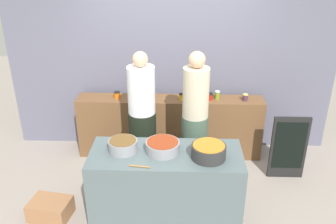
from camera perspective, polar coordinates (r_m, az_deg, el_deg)
ground at (r=4.84m, az=-0.16°, el=-13.13°), size 12.00×12.00×0.00m
storefront_wall at (r=5.44m, az=0.43°, el=9.29°), size 4.80×0.12×3.00m
display_shelf at (r=5.51m, az=0.29°, el=-2.24°), size 2.70×0.36×0.91m
prep_table at (r=4.34m, az=-0.32°, el=-11.19°), size 1.70×0.70×0.85m
preserve_jar_0 at (r=5.36m, az=-7.86°, el=2.63°), size 0.09×0.09×0.10m
preserve_jar_1 at (r=5.24m, az=-2.91°, el=2.50°), size 0.07×0.07×0.13m
preserve_jar_2 at (r=5.25m, az=2.10°, el=2.38°), size 0.07×0.07×0.10m
preserve_jar_3 at (r=5.24m, az=3.68°, el=2.43°), size 0.09×0.09×0.12m
preserve_jar_4 at (r=5.32m, az=5.08°, el=2.79°), size 0.07×0.07×0.13m
preserve_jar_5 at (r=5.29m, az=6.45°, el=2.40°), size 0.09×0.09×0.10m
preserve_jar_6 at (r=5.33m, az=7.60°, el=2.62°), size 0.07×0.07×0.12m
preserve_jar_7 at (r=5.34m, az=11.83°, el=2.23°), size 0.07×0.07×0.10m
cooking_pot_left at (r=4.14m, az=-6.96°, el=-5.15°), size 0.32×0.32×0.14m
cooking_pot_center at (r=4.10m, az=-0.83°, el=-5.38°), size 0.38×0.38×0.13m
cooking_pot_right at (r=4.00m, az=6.28°, el=-6.08°), size 0.37×0.37×0.16m
wooden_spoon at (r=3.88m, az=-4.41°, el=-8.36°), size 0.22×0.05×0.02m
cook_with_tongs at (r=4.79m, az=-3.97°, el=-1.96°), size 0.36×0.36×1.79m
cook_in_cap at (r=4.65m, az=4.13°, el=-2.49°), size 0.33×0.33×1.83m
bread_crate at (r=4.71m, az=-17.68°, el=-14.05°), size 0.51×0.41×0.22m
chalkboard_sign at (r=5.21m, az=18.11°, el=-5.25°), size 0.48×0.05×0.92m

